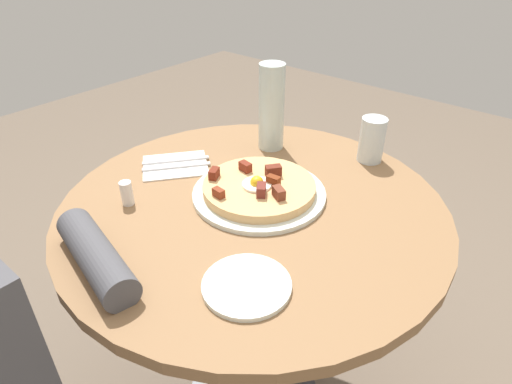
{
  "coord_description": "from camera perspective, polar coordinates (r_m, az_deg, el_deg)",
  "views": [
    {
      "loc": [
        0.55,
        -0.64,
        1.33
      ],
      "look_at": [
        -0.0,
        0.02,
        0.78
      ],
      "focal_mm": 30.5,
      "sensor_mm": 36.0,
      "label": 1
    }
  ],
  "objects": [
    {
      "name": "water_bottle",
      "position": [
        1.23,
        2.04,
        11.04
      ],
      "size": [
        0.07,
        0.07,
        0.24
      ],
      "primitive_type": "cylinder",
      "color": "silver",
      "rests_on": "dining_table"
    },
    {
      "name": "salt_shaker",
      "position": [
        1.05,
        -16.59,
        -0.15
      ],
      "size": [
        0.03,
        0.03,
        0.06
      ],
      "primitive_type": "cylinder",
      "color": "white",
      "rests_on": "dining_table"
    },
    {
      "name": "water_glass",
      "position": [
        1.22,
        14.96,
        6.63
      ],
      "size": [
        0.07,
        0.07,
        0.12
      ],
      "primitive_type": "cylinder",
      "color": "silver",
      "rests_on": "dining_table"
    },
    {
      "name": "napkin",
      "position": [
        1.2,
        -10.4,
        3.52
      ],
      "size": [
        0.21,
        0.22,
        0.0
      ],
      "primitive_type": "cube",
      "rotation": [
        0.0,
        0.0,
        0.91
      ],
      "color": "white",
      "rests_on": "dining_table"
    },
    {
      "name": "breakfast_pizza",
      "position": [
        1.04,
        0.38,
        0.71
      ],
      "size": [
        0.27,
        0.27,
        0.05
      ],
      "color": "#DFAE6F",
      "rests_on": "pizza_plate"
    },
    {
      "name": "bread_plate",
      "position": [
        0.81,
        -1.23,
        -12.14
      ],
      "size": [
        0.16,
        0.16,
        0.01
      ],
      "primitive_type": "cylinder",
      "color": "silver",
      "rests_on": "dining_table"
    },
    {
      "name": "knife",
      "position": [
        1.21,
        -10.47,
        4.12
      ],
      "size": [
        0.12,
        0.15,
        0.0
      ],
      "primitive_type": "cube",
      "rotation": [
        0.0,
        0.0,
        0.91
      ],
      "color": "silver",
      "rests_on": "napkin"
    },
    {
      "name": "pizza_plate",
      "position": [
        1.05,
        0.41,
        -0.16
      ],
      "size": [
        0.32,
        0.32,
        0.01
      ],
      "primitive_type": "cylinder",
      "color": "silver",
      "rests_on": "dining_table"
    },
    {
      "name": "dining_table",
      "position": [
        1.14,
        -0.38,
        -9.01
      ],
      "size": [
        0.91,
        0.91,
        0.76
      ],
      "color": "olive",
      "rests_on": "ground_plane"
    },
    {
      "name": "fork",
      "position": [
        1.18,
        -10.37,
        3.3
      ],
      "size": [
        0.12,
        0.15,
        0.0
      ],
      "primitive_type": "cube",
      "rotation": [
        0.0,
        0.0,
        0.91
      ],
      "color": "silver",
      "rests_on": "napkin"
    }
  ]
}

